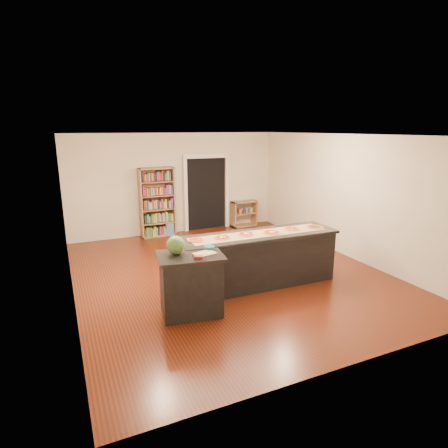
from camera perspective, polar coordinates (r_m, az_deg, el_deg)
name	(u,v)px	position (r m, az deg, el deg)	size (l,w,h in m)	color
room	(228,207)	(7.47, 0.63, 2.62)	(6.00, 7.00, 2.80)	beige
doorway	(206,189)	(10.99, -2.70, 5.39)	(1.40, 0.09, 2.21)	black
kitchen_island	(258,259)	(7.16, 5.23, -5.36)	(3.07, 0.83, 1.01)	black
side_counter	(191,284)	(6.09, -5.06, -9.08)	(1.01, 0.74, 1.00)	black
bookshelf	(157,202)	(10.41, -10.13, 3.26)	(0.95, 0.34, 1.90)	#9F724D
low_shelf	(244,213)	(11.45, 3.07, 1.61)	(0.78, 0.33, 0.78)	#9F724D
waste_bin	(170,229)	(10.59, -8.25, -0.76)	(0.25, 0.25, 0.36)	#5B83CC
kraft_paper	(259,234)	(7.00, 5.36, -1.49)	(2.67, 0.48, 0.00)	#A47D55
watermelon	(176,245)	(5.92, -7.36, -3.19)	(0.30, 0.30, 0.30)	#144214
cutting_board	(205,254)	(5.90, -2.97, -4.55)	(0.34, 0.23, 0.02)	tan
package_red	(199,257)	(5.71, -3.91, -5.08)	(0.13, 0.10, 0.05)	maroon
package_teal	(209,248)	(6.10, -2.29, -3.67)	(0.17, 0.17, 0.07)	#195966
pizza_a	(196,240)	(6.57, -4.33, -2.44)	(0.30, 0.30, 0.02)	tan
pizza_b	(222,237)	(6.70, -0.25, -2.05)	(0.30, 0.30, 0.02)	tan
pizza_c	(246,234)	(6.93, 3.37, -1.52)	(0.33, 0.33, 0.02)	tan
pizza_d	(272,232)	(7.08, 7.27, -1.27)	(0.33, 0.33, 0.02)	tan
pizza_e	(292,229)	(7.40, 10.26, -0.70)	(0.31, 0.31, 0.02)	tan
pizza_f	(314,227)	(7.62, 13.61, -0.43)	(0.33, 0.33, 0.02)	tan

